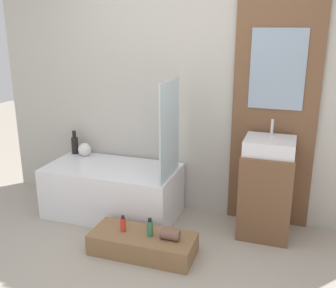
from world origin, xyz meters
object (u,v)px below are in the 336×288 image
at_px(bathtub, 113,190).
at_px(wooden_step_bench, 143,244).
at_px(sink, 270,146).
at_px(vase_tall_dark, 75,144).
at_px(bottle_soap_secondary, 150,228).
at_px(vase_round_light, 85,149).
at_px(bottle_soap_primary, 123,224).

xyz_separation_m(bathtub, wooden_step_bench, (0.56, -0.59, -0.17)).
bearing_deg(sink, wooden_step_bench, -144.02).
distance_m(sink, vase_tall_dark, 2.10).
relative_size(bathtub, bottle_soap_secondary, 8.27).
xyz_separation_m(wooden_step_bench, bottle_soap_secondary, (0.07, 0.00, 0.16)).
height_order(bathtub, sink, sink).
height_order(vase_tall_dark, vase_round_light, vase_tall_dark).
relative_size(vase_tall_dark, bottle_soap_secondary, 1.62).
relative_size(vase_round_light, bottle_soap_primary, 0.97).
bearing_deg(bottle_soap_primary, vase_tall_dark, 138.63).
height_order(vase_round_light, bottle_soap_secondary, vase_round_light).
distance_m(vase_tall_dark, bottle_soap_primary, 1.33).
height_order(bathtub, bottle_soap_primary, bathtub).
xyz_separation_m(vase_tall_dark, vase_round_light, (0.14, -0.03, -0.04)).
bearing_deg(sink, vase_tall_dark, 175.61).
bearing_deg(vase_tall_dark, bathtub, -24.16).
bearing_deg(vase_round_light, sink, -3.74).
distance_m(sink, vase_round_light, 1.96).
xyz_separation_m(wooden_step_bench, vase_tall_dark, (-1.14, 0.84, 0.53)).
bearing_deg(bottle_soap_secondary, vase_round_light, 142.71).
distance_m(vase_round_light, bottle_soap_primary, 1.20).
distance_m(bathtub, bottle_soap_primary, 0.70).
bearing_deg(bathtub, vase_round_light, 152.72).
xyz_separation_m(wooden_step_bench, vase_round_light, (-1.00, 0.81, 0.49)).
relative_size(bathtub, vase_tall_dark, 5.10).
relative_size(sink, vase_tall_dark, 1.68).
distance_m(wooden_step_bench, vase_tall_dark, 1.51).
bearing_deg(sink, vase_round_light, 176.26).
xyz_separation_m(bathtub, vase_round_light, (-0.43, 0.22, 0.32)).
bearing_deg(bathtub, bottle_soap_secondary, -42.94).
bearing_deg(bathtub, wooden_step_bench, -46.14).
height_order(sink, vase_round_light, sink).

